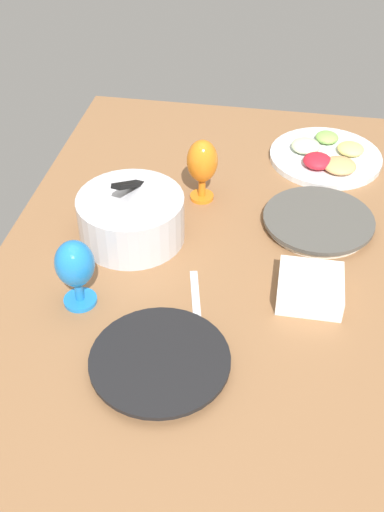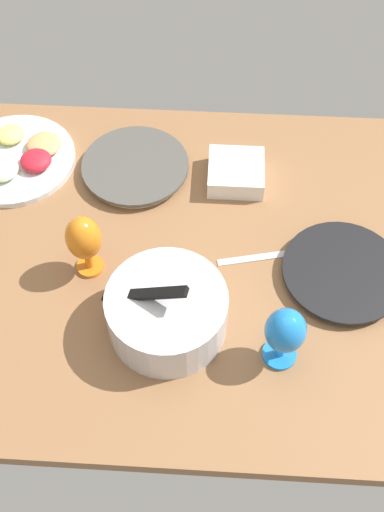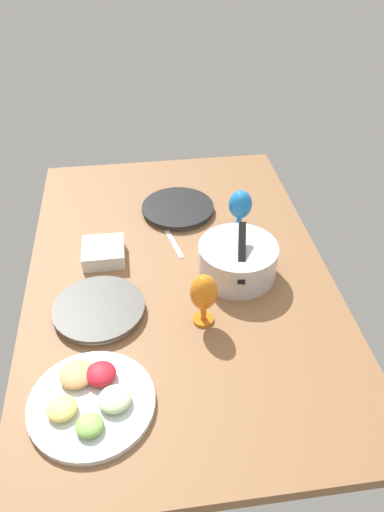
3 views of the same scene
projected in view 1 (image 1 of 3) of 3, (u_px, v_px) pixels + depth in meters
ground_plane at (206, 262)px, 159.02cm from camera, size 160.00×104.00×4.00cm
dinner_plate_left at (160, 362)px, 129.88cm from camera, size 29.23×29.23×2.63cm
dinner_plate_right at (318, 222)px, 165.86cm from camera, size 29.06×29.06×2.89cm
mixing_bowl at (131, 216)px, 159.24cm from camera, size 28.00×26.91×18.86cm
fruit_platter at (326, 156)px, 190.30cm from camera, size 33.63×33.63×5.46cm
hurricane_glass_orange at (202, 163)px, 169.30cm from camera, size 8.41×8.41×18.14cm
hurricane_glass_blue at (75, 266)px, 138.29cm from camera, size 8.81×8.81×17.25cm
square_bowl_white at (310, 287)px, 144.62cm from camera, size 14.75×14.75×5.43cm
fork_by_left_plate at (195, 297)px, 146.05cm from camera, size 17.95×5.72×0.60cm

